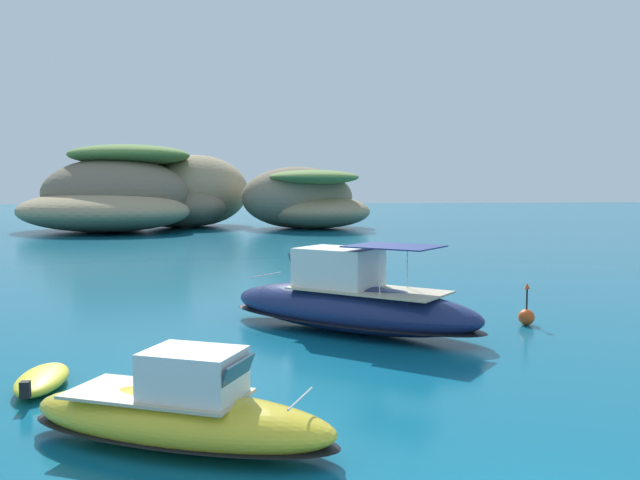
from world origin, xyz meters
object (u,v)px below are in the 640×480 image
Objects in this scene: channel_buoy at (526,316)px; dinghy_tender at (42,379)px; islet_large at (142,196)px; motorboat_navy at (349,303)px; islet_small at (308,203)px; motorboat_yellow at (181,414)px.

dinghy_tender is at bearing -160.79° from channel_buoy.
islet_large is 11.71× the size of dinghy_tender.
dinghy_tender is at bearing -148.75° from motorboat_navy.
motorboat_navy reaches higher than channel_buoy.
islet_large reaches higher than dinghy_tender.
channel_buoy is (19.51, -58.45, -3.54)m from islet_large.
islet_large is at bearing 102.72° from motorboat_navy.
islet_large is 3.69× the size of motorboat_navy.
motorboat_navy reaches higher than dinghy_tender.
islet_large is 1.78× the size of islet_small.
islet_large is 68.29m from motorboat_yellow.
motorboat_yellow is at bearing -140.68° from channel_buoy.
islet_small is 57.30m from channel_buoy.
islet_small reaches higher than motorboat_navy.
channel_buoy is (14.80, 5.15, 0.11)m from dinghy_tender.
islet_large is at bearing 108.46° from channel_buoy.
dinghy_tender is at bearing -85.77° from islet_large.
motorboat_yellow reaches higher than channel_buoy.
motorboat_yellow is at bearing -49.77° from dinghy_tender.
motorboat_navy is 3.18× the size of dinghy_tender.
channel_buoy is at bearing -71.54° from islet_large.
islet_large is 19.54m from islet_small.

